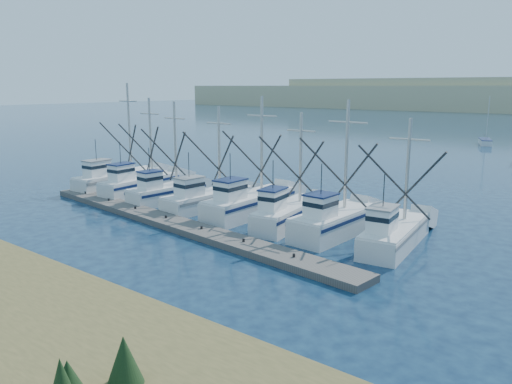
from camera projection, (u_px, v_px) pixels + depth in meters
ground at (210, 288)px, 24.48m from camera, size 500.00×500.00×0.00m
floating_dock at (174, 224)px, 35.24m from camera, size 31.67×5.53×0.42m
trawler_fleet at (221, 200)px, 39.17m from camera, size 31.27×9.32×10.03m
sailboat_far at (485, 142)px, 84.42m from camera, size 3.40×5.84×8.10m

